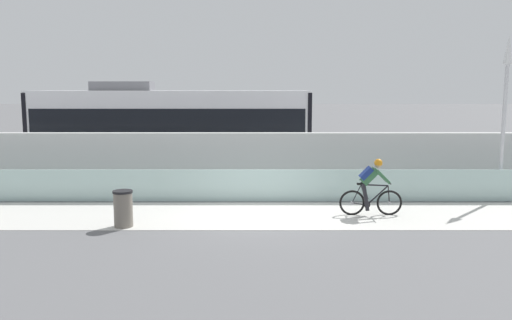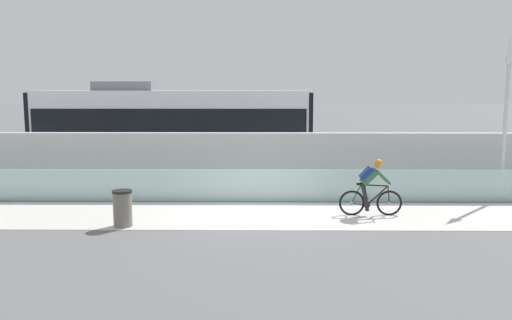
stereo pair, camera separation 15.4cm
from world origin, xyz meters
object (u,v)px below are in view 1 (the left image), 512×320
object	(u,v)px
tram	(173,129)
lamp_post_antenna	(506,97)
trash_bin	(124,209)
cyclist_on_bike	(371,187)

from	to	relation	value
tram	lamp_post_antenna	size ratio (longest dim) A/B	2.13
lamp_post_antenna	trash_bin	world-z (taller)	lamp_post_antenna
trash_bin	cyclist_on_bike	bearing A→B (deg)	10.65
cyclist_on_bike	lamp_post_antenna	distance (m)	5.68
tram	cyclist_on_bike	world-z (taller)	tram
cyclist_on_bike	trash_bin	size ratio (longest dim) A/B	1.84
tram	trash_bin	bearing A→B (deg)	-90.07
cyclist_on_bike	trash_bin	distance (m)	6.76
tram	cyclist_on_bike	distance (m)	9.60
lamp_post_antenna	tram	bearing A→B (deg)	157.33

